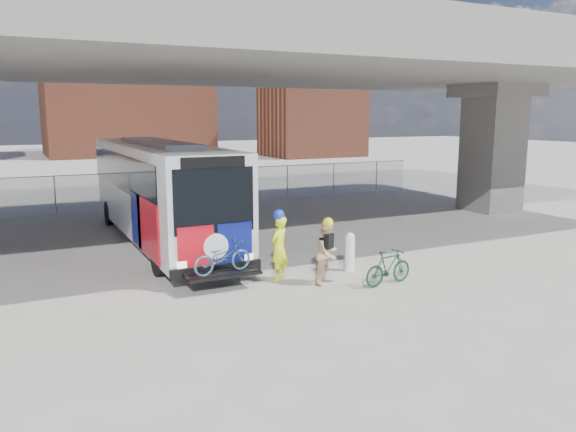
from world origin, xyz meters
TOP-DOWN VIEW (x-y plane):
  - ground at (0.00, 0.00)m, footprint 160.00×160.00m
  - bus at (-2.00, 4.33)m, footprint 2.67×12.98m
  - overpass at (0.00, 4.00)m, footprint 40.00×16.00m
  - chainlink_fence at (0.00, 12.00)m, footprint 30.00×0.06m
  - brick_buildings at (1.23, 48.23)m, footprint 54.00×22.00m
  - smokestack at (14.00, 55.00)m, footprint 2.20×2.20m
  - bollard at (2.06, -2.07)m, footprint 0.30×0.30m
  - cyclist_hivis at (-0.24, -2.00)m, footprint 0.80×0.74m
  - cyclist_tan at (0.80, -2.92)m, footprint 1.03×0.95m
  - bike_parked at (2.22, -3.77)m, footprint 1.66×0.66m

SIDE VIEW (x-z plane):
  - ground at x=0.00m, z-range 0.00..0.00m
  - bike_parked at x=2.22m, z-range 0.00..0.97m
  - bollard at x=2.06m, z-range 0.04..1.19m
  - cyclist_tan at x=0.80m, z-range -0.05..1.80m
  - cyclist_hivis at x=-0.24m, z-range -0.04..1.98m
  - chainlink_fence at x=0.00m, z-range -13.58..16.42m
  - bus at x=-2.00m, z-range 0.26..3.95m
  - brick_buildings at x=1.23m, z-range -0.58..11.42m
  - overpass at x=0.00m, z-range 2.57..10.52m
  - smokestack at x=14.00m, z-range 0.00..25.00m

